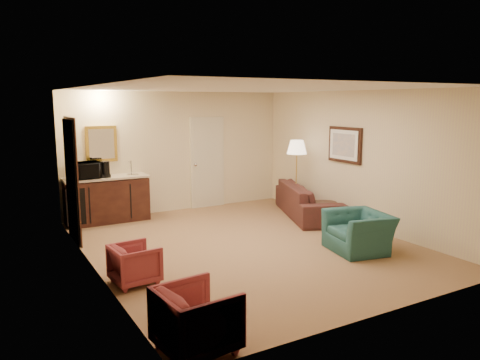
# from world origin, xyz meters

# --- Properties ---
(ground) EXTENTS (6.00, 6.00, 0.00)m
(ground) POSITION_xyz_m (0.00, 0.00, 0.00)
(ground) COLOR #93724B
(ground) RESTS_ON ground
(room_walls) EXTENTS (5.02, 6.01, 2.61)m
(room_walls) POSITION_xyz_m (-0.10, 0.77, 1.72)
(room_walls) COLOR beige
(room_walls) RESTS_ON ground
(wetbar_cabinet) EXTENTS (1.64, 0.58, 0.92)m
(wetbar_cabinet) POSITION_xyz_m (-1.65, 2.72, 0.46)
(wetbar_cabinet) COLOR #3C1E13
(wetbar_cabinet) RESTS_ON ground
(sofa) EXTENTS (1.47, 2.39, 0.90)m
(sofa) POSITION_xyz_m (2.15, 1.09, 0.45)
(sofa) COLOR black
(sofa) RESTS_ON ground
(teal_armchair) EXTENTS (0.81, 1.08, 0.85)m
(teal_armchair) POSITION_xyz_m (1.40, -1.16, 0.43)
(teal_armchair) COLOR #20524E
(teal_armchair) RESTS_ON ground
(rose_chair_near) EXTENTS (0.58, 0.62, 0.59)m
(rose_chair_near) POSITION_xyz_m (-2.15, -0.71, 0.29)
(rose_chair_near) COLOR brown
(rose_chair_near) RESTS_ON ground
(rose_chair_far) EXTENTS (0.72, 0.76, 0.72)m
(rose_chair_far) POSITION_xyz_m (-2.15, -2.68, 0.36)
(rose_chair_far) COLOR brown
(rose_chair_far) RESTS_ON ground
(coffee_table) EXTENTS (0.90, 0.71, 0.46)m
(coffee_table) POSITION_xyz_m (1.80, 0.34, 0.23)
(coffee_table) COLOR #321C10
(coffee_table) RESTS_ON ground
(floor_lamp) EXTENTS (0.55, 0.55, 1.60)m
(floor_lamp) POSITION_xyz_m (2.04, 1.40, 0.80)
(floor_lamp) COLOR gold
(floor_lamp) RESTS_ON ground
(waste_bin) EXTENTS (0.30, 0.30, 0.33)m
(waste_bin) POSITION_xyz_m (-1.00, 2.65, 0.17)
(waste_bin) COLOR black
(waste_bin) RESTS_ON ground
(microwave) EXTENTS (0.60, 0.36, 0.39)m
(microwave) POSITION_xyz_m (-2.07, 2.67, 1.12)
(microwave) COLOR black
(microwave) RESTS_ON wetbar_cabinet
(coffee_maker) EXTENTS (0.21, 0.21, 0.32)m
(coffee_maker) POSITION_xyz_m (-1.68, 2.62, 1.08)
(coffee_maker) COLOR black
(coffee_maker) RESTS_ON wetbar_cabinet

